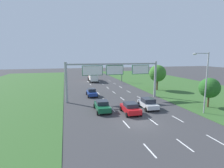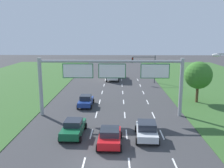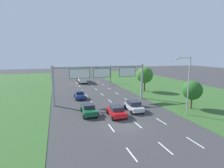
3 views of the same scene
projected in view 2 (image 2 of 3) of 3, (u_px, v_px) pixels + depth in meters
The scene contains 12 objects.
ground_plane at pixel (106, 165), 18.84m from camera, with size 200.00×200.00×0.00m, color #38383A.
lane_dashes_inner_left at pixel (94, 123), 27.70m from camera, with size 0.14×56.40×0.01m.
lane_dashes_inner_right at pixel (126, 124), 27.63m from camera, with size 0.14×56.40×0.01m.
lane_dashes_slip at pixel (157, 124), 27.56m from camera, with size 0.14×56.40×0.01m.
car_near_red at pixel (147, 130), 23.65m from camera, with size 2.33×4.21×1.61m.
car_lead_silver at pixel (110, 136), 22.24m from camera, with size 2.25×4.00×1.54m.
car_mid_lane at pixel (86, 101), 34.21m from camera, with size 2.01×4.16×1.55m.
car_far_ahead at pixel (73, 128), 24.35m from camera, with size 2.21×4.51×1.57m.
box_truck at pixel (113, 72), 54.44m from camera, with size 2.94×8.54×3.08m.
sign_gantry at pixel (112, 75), 29.47m from camera, with size 17.24×0.44×7.00m.
traffic_light_mast at pixel (145, 64), 49.81m from camera, with size 4.76×0.49×5.60m.
roadside_tree_mid at pixel (198, 75), 35.37m from camera, with size 3.89×3.89×5.96m.
Camera 2 is at (0.80, -17.24, 9.76)m, focal length 40.00 mm.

